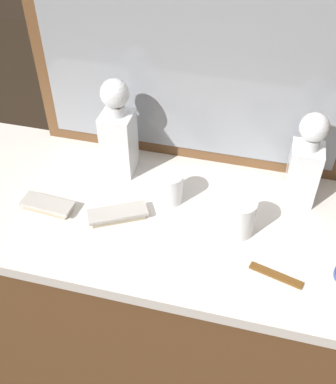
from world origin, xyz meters
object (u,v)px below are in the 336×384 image
(crystal_tumbler_far_right, at_px, (240,218))
(silver_brush_left, at_px, (48,205))
(silver_brush_far_left, at_px, (118,214))
(crystal_decanter_far_right, at_px, (304,167))
(crystal_tumbler_far_left, at_px, (170,189))
(crystal_decanter_left, at_px, (118,136))
(tortoiseshell_comb, at_px, (276,275))

(crystal_tumbler_far_right, height_order, silver_brush_left, crystal_tumbler_far_right)
(silver_brush_far_left, bearing_deg, crystal_decanter_far_right, 23.37)
(crystal_tumbler_far_left, bearing_deg, crystal_decanter_left, 152.14)
(crystal_tumbler_far_right, xyz_separation_m, silver_brush_left, (-0.52, -0.05, -0.03))
(silver_brush_far_left, height_order, tortoiseshell_comb, silver_brush_far_left)
(crystal_decanter_left, distance_m, silver_brush_far_left, 0.23)
(crystal_decanter_far_right, distance_m, crystal_tumbler_far_left, 0.37)
(crystal_tumbler_far_left, distance_m, silver_brush_left, 0.34)
(crystal_tumbler_far_right, distance_m, silver_brush_far_left, 0.33)
(crystal_decanter_left, distance_m, silver_brush_left, 0.28)
(silver_brush_left, bearing_deg, crystal_tumbler_far_right, 5.21)
(crystal_decanter_left, distance_m, crystal_decanter_far_right, 0.52)
(crystal_decanter_left, bearing_deg, silver_brush_left, -123.47)
(crystal_decanter_far_right, height_order, crystal_tumbler_far_left, crystal_decanter_far_right)
(crystal_decanter_far_right, relative_size, silver_brush_far_left, 1.67)
(crystal_decanter_left, bearing_deg, crystal_tumbler_far_left, -27.86)
(crystal_tumbler_far_left, height_order, tortoiseshell_comb, crystal_tumbler_far_left)
(crystal_decanter_far_right, bearing_deg, tortoiseshell_comb, -96.78)
(silver_brush_far_left, distance_m, silver_brush_left, 0.20)
(crystal_tumbler_far_left, distance_m, tortoiseshell_comb, 0.37)
(crystal_decanter_left, relative_size, crystal_decanter_far_right, 1.08)
(crystal_decanter_left, distance_m, crystal_tumbler_far_right, 0.42)
(crystal_decanter_far_right, height_order, tortoiseshell_comb, crystal_decanter_far_right)
(crystal_tumbler_far_right, relative_size, crystal_tumbler_far_left, 1.14)
(crystal_decanter_left, relative_size, crystal_tumbler_far_right, 2.92)
(crystal_decanter_far_right, relative_size, crystal_tumbler_far_right, 2.70)
(crystal_decanter_left, bearing_deg, crystal_tumbler_far_right, -23.45)
(silver_brush_far_left, relative_size, silver_brush_left, 1.12)
(silver_brush_left, bearing_deg, crystal_tumbler_far_left, 20.59)
(crystal_decanter_far_right, distance_m, tortoiseshell_comb, 0.31)
(crystal_tumbler_far_right, xyz_separation_m, tortoiseshell_comb, (0.11, -0.13, -0.04))
(crystal_decanter_left, relative_size, tortoiseshell_comb, 2.27)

